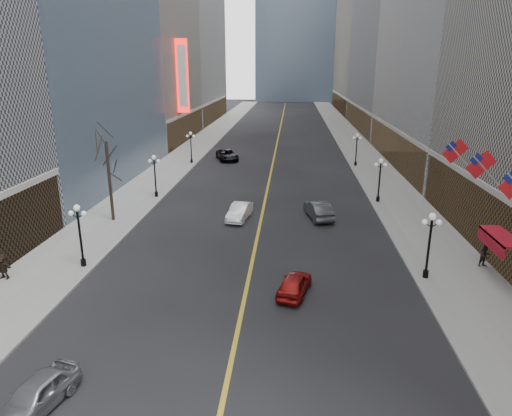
% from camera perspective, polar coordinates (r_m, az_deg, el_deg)
% --- Properties ---
extents(sidewalk_east, '(6.00, 230.00, 0.15)m').
position_cam_1_polar(sidewalk_east, '(70.77, 13.67, 5.78)').
color(sidewalk_east, gray).
rests_on(sidewalk_east, ground).
extents(sidewalk_west, '(6.00, 230.00, 0.15)m').
position_cam_1_polar(sidewalk_west, '(71.81, -9.09, 6.22)').
color(sidewalk_west, gray).
rests_on(sidewalk_west, ground).
extents(lane_line, '(0.25, 200.00, 0.02)m').
position_cam_1_polar(lane_line, '(79.74, 2.51, 7.47)').
color(lane_line, gold).
rests_on(lane_line, ground).
extents(bldg_east_c, '(26.60, 40.60, 48.80)m').
position_cam_1_polar(bldg_east_c, '(108.52, 20.50, 21.90)').
color(bldg_east_c, gray).
rests_on(bldg_east_c, ground).
extents(bldg_east_d, '(26.60, 46.60, 62.80)m').
position_cam_1_polar(bldg_east_d, '(151.03, 16.18, 23.38)').
color(bldg_east_d, '#9F9583').
rests_on(bldg_east_d, ground).
extents(streetlamp_east_1, '(1.26, 0.44, 4.52)m').
position_cam_1_polar(streetlamp_east_1, '(31.82, 20.90, -3.62)').
color(streetlamp_east_1, black).
rests_on(streetlamp_east_1, sidewalk_east).
extents(streetlamp_east_2, '(1.26, 0.44, 4.52)m').
position_cam_1_polar(streetlamp_east_2, '(48.61, 15.22, 3.94)').
color(streetlamp_east_2, black).
rests_on(streetlamp_east_2, sidewalk_east).
extents(streetlamp_east_3, '(1.26, 0.44, 4.52)m').
position_cam_1_polar(streetlamp_east_3, '(66.05, 12.47, 7.56)').
color(streetlamp_east_3, black).
rests_on(streetlamp_east_3, sidewalk_east).
extents(streetlamp_west_1, '(1.26, 0.44, 4.52)m').
position_cam_1_polar(streetlamp_west_1, '(33.74, -21.21, -2.48)').
color(streetlamp_west_1, black).
rests_on(streetlamp_west_1, sidewalk_west).
extents(streetlamp_west_2, '(1.26, 0.44, 4.52)m').
position_cam_1_polar(streetlamp_west_2, '(49.89, -12.54, 4.47)').
color(streetlamp_west_2, black).
rests_on(streetlamp_west_2, sidewalk_west).
extents(streetlamp_west_3, '(1.26, 0.44, 4.52)m').
position_cam_1_polar(streetlamp_west_3, '(66.99, -8.14, 7.93)').
color(streetlamp_west_3, black).
rests_on(streetlamp_west_3, sidewalk_west).
extents(flag_4, '(2.87, 0.12, 2.87)m').
position_cam_1_polar(flag_4, '(33.65, 26.54, 4.59)').
color(flag_4, '#B2B2B7').
rests_on(flag_4, ground).
extents(flag_5, '(2.87, 0.12, 2.87)m').
position_cam_1_polar(flag_5, '(38.24, 23.86, 6.27)').
color(flag_5, '#B2B2B7').
rests_on(flag_5, ground).
extents(awning_c, '(1.40, 4.00, 0.93)m').
position_cam_1_polar(awning_c, '(33.26, 28.07, -3.34)').
color(awning_c, maroon).
rests_on(awning_c, ground).
extents(theatre_marquee, '(2.00, 0.55, 12.00)m').
position_cam_1_polar(theatre_marquee, '(80.70, -9.18, 15.95)').
color(theatre_marquee, red).
rests_on(theatre_marquee, ground).
extents(tree_west_far, '(3.60, 3.60, 7.92)m').
position_cam_1_polar(tree_west_far, '(42.43, -18.12, 6.41)').
color(tree_west_far, '#2D231C').
rests_on(tree_west_far, sidewalk_west).
extents(car_nb_near, '(2.61, 4.43, 1.42)m').
position_cam_1_polar(car_nb_near, '(22.23, -25.80, -20.30)').
color(car_nb_near, '#939499').
rests_on(car_nb_near, ground).
extents(car_nb_mid, '(2.20, 4.62, 1.46)m').
position_cam_1_polar(car_nb_mid, '(42.31, -2.08, -0.46)').
color(car_nb_mid, white).
rests_on(car_nb_mid, ground).
extents(car_nb_far, '(4.45, 6.27, 1.59)m').
position_cam_1_polar(car_nb_far, '(69.40, -3.62, 6.62)').
color(car_nb_far, black).
rests_on(car_nb_far, ground).
extents(car_sb_mid, '(2.53, 4.23, 1.35)m').
position_cam_1_polar(car_sb_mid, '(28.88, 4.82, -9.45)').
color(car_sb_mid, maroon).
rests_on(car_sb_mid, ground).
extents(car_sb_far, '(2.76, 5.21, 1.63)m').
position_cam_1_polar(car_sb_far, '(43.00, 7.81, -0.21)').
color(car_sb_far, '#43484A').
rests_on(car_sb_far, ground).
extents(ped_east_walk, '(0.90, 0.70, 1.63)m').
position_cam_1_polar(ped_east_walk, '(35.91, 26.73, -5.32)').
color(ped_east_walk, black).
rests_on(ped_east_walk, sidewalk_east).
extents(ped_west_far, '(1.67, 0.81, 1.73)m').
position_cam_1_polar(ped_west_far, '(34.63, -29.09, -6.40)').
color(ped_west_far, black).
rests_on(ped_west_far, sidewalk_west).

